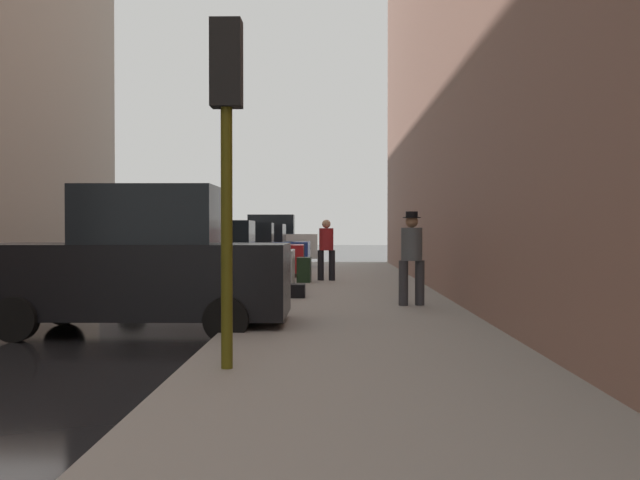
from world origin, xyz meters
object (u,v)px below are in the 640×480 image
at_px(parked_black_suv, 141,266).
at_px(pedestrian_with_beanie, 412,253).
at_px(parked_white_van, 268,241).
at_px(pedestrian_in_red_jacket, 326,246).
at_px(parked_blue_sedan, 256,249).
at_px(parked_red_hatchback, 237,253).
at_px(traffic_light, 227,116).
at_px(rolling_suitcase, 304,270).
at_px(duffel_bag, 298,291).
at_px(fire_hydrant, 285,275).
at_px(parked_silver_sedan, 205,261).

relative_size(parked_black_suv, pedestrian_with_beanie, 2.59).
height_order(parked_white_van, pedestrian_in_red_jacket, parked_white_van).
xyz_separation_m(parked_blue_sedan, pedestrian_in_red_jacket, (2.77, -7.23, 0.26)).
distance_m(parked_white_van, pedestrian_in_red_jacket, 12.91).
bearing_deg(parked_red_hatchback, pedestrian_with_beanie, -62.33).
bearing_deg(traffic_light, pedestrian_with_beanie, 67.12).
bearing_deg(traffic_light, rolling_suitcase, 88.46).
distance_m(parked_red_hatchback, duffel_bag, 7.32).
bearing_deg(rolling_suitcase, traffic_light, -91.54).
xyz_separation_m(fire_hydrant, pedestrian_with_beanie, (2.64, -3.59, 0.64)).
distance_m(parked_silver_sedan, rolling_suitcase, 3.73).
relative_size(parked_silver_sedan, duffel_bag, 9.62).
relative_size(parked_silver_sedan, pedestrian_with_beanie, 2.38).
height_order(parked_black_suv, pedestrian_with_beanie, parked_black_suv).
distance_m(parked_red_hatchback, parked_blue_sedan, 5.29).
height_order(parked_silver_sedan, fire_hydrant, parked_silver_sedan).
bearing_deg(parked_black_suv, duffel_bag, 61.84).
bearing_deg(traffic_light, parked_white_van, 94.19).
xyz_separation_m(parked_white_van, rolling_suitcase, (2.17, -13.31, -0.54)).
bearing_deg(rolling_suitcase, pedestrian_with_beanie, -68.74).
height_order(parked_silver_sedan, parked_blue_sedan, same).
xyz_separation_m(traffic_light, rolling_suitcase, (0.32, 11.98, -2.27)).
bearing_deg(traffic_light, pedestrian_in_red_jacket, 85.86).
height_order(parked_black_suv, parked_blue_sedan, parked_black_suv).
bearing_deg(parked_silver_sedan, parked_white_van, 90.00).
xyz_separation_m(parked_silver_sedan, pedestrian_with_beanie, (4.45, -2.83, 0.29)).
height_order(pedestrian_with_beanie, duffel_bag, pedestrian_with_beanie).
height_order(parked_black_suv, pedestrian_in_red_jacket, parked_black_suv).
relative_size(parked_blue_sedan, rolling_suitcase, 4.07).
bearing_deg(parked_silver_sedan, rolling_suitcase, 54.10).
height_order(parked_blue_sedan, traffic_light, traffic_light).
xyz_separation_m(parked_black_suv, parked_white_van, (-0.00, 21.75, 0.00)).
height_order(parked_red_hatchback, fire_hydrant, parked_red_hatchback).
bearing_deg(duffel_bag, parked_blue_sedan, 100.22).
xyz_separation_m(parked_silver_sedan, duffel_bag, (2.21, -1.31, -0.56)).
bearing_deg(rolling_suitcase, parked_black_suv, -104.45).
relative_size(fire_hydrant, pedestrian_in_red_jacket, 0.41).
bearing_deg(rolling_suitcase, parked_silver_sedan, -125.90).
xyz_separation_m(fire_hydrant, traffic_light, (0.05, -9.73, 2.26)).
bearing_deg(parked_blue_sedan, parked_white_van, 90.00).
height_order(parked_red_hatchback, rolling_suitcase, parked_red_hatchback).
distance_m(parked_silver_sedan, parked_blue_sedan, 10.94).
bearing_deg(parked_black_suv, traffic_light, -62.36).
height_order(fire_hydrant, pedestrian_in_red_jacket, pedestrian_in_red_jacket).
xyz_separation_m(parked_blue_sedan, duffel_bag, (2.21, -12.25, -0.56)).
xyz_separation_m(parked_blue_sedan, parked_white_van, (-0.00, 5.38, 0.18)).
height_order(parked_white_van, fire_hydrant, parked_white_van).
relative_size(pedestrian_in_red_jacket, rolling_suitcase, 1.64).
height_order(parked_silver_sedan, traffic_light, traffic_light).
height_order(pedestrian_in_red_jacket, pedestrian_with_beanie, pedestrian_with_beanie).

